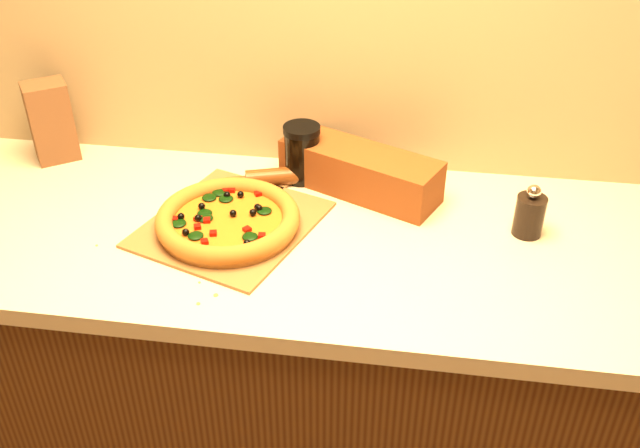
% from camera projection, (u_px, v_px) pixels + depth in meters
% --- Properties ---
extents(cabinet, '(2.80, 0.65, 0.86)m').
position_uv_depth(cabinet, '(321.00, 384.00, 1.83)').
color(cabinet, '#43210E').
rests_on(cabinet, ground).
extents(countertop, '(2.84, 0.68, 0.04)m').
position_uv_depth(countertop, '(321.00, 241.00, 1.58)').
color(countertop, beige).
rests_on(countertop, cabinet).
extents(pizza_peel, '(0.44, 0.54, 0.01)m').
position_uv_depth(pizza_peel, '(235.00, 221.00, 1.60)').
color(pizza_peel, brown).
rests_on(pizza_peel, countertop).
extents(pizza, '(0.32, 0.32, 0.04)m').
position_uv_depth(pizza, '(228.00, 220.00, 1.56)').
color(pizza, '#C67331').
rests_on(pizza, pizza_peel).
extents(bottle_cap, '(0.03, 0.03, 0.01)m').
position_uv_depth(bottle_cap, '(244.00, 240.00, 1.54)').
color(bottle_cap, black).
rests_on(bottle_cap, countertop).
extents(pepper_grinder, '(0.06, 0.06, 0.12)m').
position_uv_depth(pepper_grinder, '(530.00, 214.00, 1.54)').
color(pepper_grinder, black).
rests_on(pepper_grinder, countertop).
extents(rolling_pin, '(0.32, 0.12, 0.04)m').
position_uv_depth(rolling_pin, '(292.00, 176.00, 1.73)').
color(rolling_pin, '#53230E').
rests_on(rolling_pin, countertop).
extents(bread_bag, '(0.40, 0.27, 0.11)m').
position_uv_depth(bread_bag, '(360.00, 171.00, 1.69)').
color(bread_bag, brown).
rests_on(bread_bag, countertop).
extents(paper_bag, '(0.13, 0.13, 0.20)m').
position_uv_depth(paper_bag, '(51.00, 122.00, 1.80)').
color(paper_bag, brown).
rests_on(paper_bag, countertop).
extents(dark_jar, '(0.09, 0.09, 0.14)m').
position_uv_depth(dark_jar, '(302.00, 153.00, 1.72)').
color(dark_jar, black).
rests_on(dark_jar, countertop).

